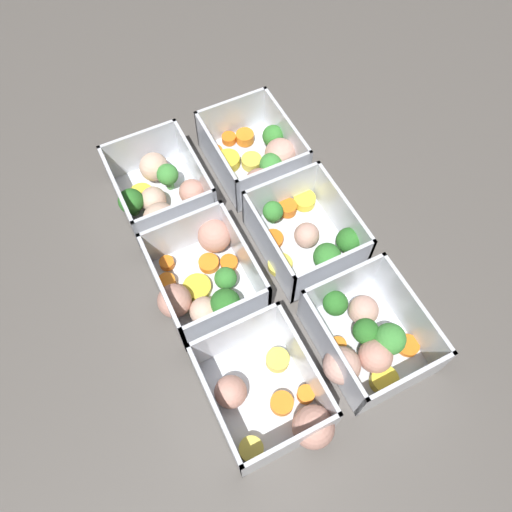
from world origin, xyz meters
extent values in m
plane|color=#56514C|center=(0.00, 0.00, 0.00)|extent=(4.00, 4.00, 0.00)
cube|color=silver|center=(-0.17, -0.08, 0.00)|extent=(0.15, 0.12, 0.00)
cube|color=silver|center=(-0.17, -0.13, 0.04)|extent=(0.15, 0.01, 0.07)
cube|color=silver|center=(-0.17, -0.02, 0.04)|extent=(0.15, 0.00, 0.07)
cube|color=silver|center=(-0.24, -0.08, 0.04)|extent=(0.01, 0.12, 0.07)
cube|color=silver|center=(-0.09, -0.08, 0.04)|extent=(0.01, 0.12, 0.07)
sphere|color=beige|center=(-0.15, -0.09, 0.02)|extent=(0.05, 0.05, 0.04)
sphere|color=beige|center=(-0.11, -0.10, 0.03)|extent=(0.06, 0.06, 0.05)
cylinder|color=yellow|center=(-0.18, -0.10, 0.01)|extent=(0.03, 0.03, 0.01)
cylinder|color=#407A37|center=(-0.16, -0.12, 0.01)|extent=(0.01, 0.01, 0.01)
sphere|color=#2D7228|center=(-0.16, -0.12, 0.03)|extent=(0.04, 0.04, 0.04)
sphere|color=tan|center=(-0.14, -0.04, 0.02)|extent=(0.05, 0.05, 0.04)
cylinder|color=orange|center=(-0.10, -0.03, 0.01)|extent=(0.04, 0.04, 0.01)
cylinder|color=#519448|center=(-0.18, -0.06, 0.01)|extent=(0.01, 0.01, 0.02)
sphere|color=#42933D|center=(-0.18, -0.06, 0.03)|extent=(0.03, 0.03, 0.03)
sphere|color=beige|center=(-0.21, -0.07, 0.03)|extent=(0.06, 0.06, 0.04)
cylinder|color=yellow|center=(-0.11, -0.05, 0.01)|extent=(0.04, 0.04, 0.01)
cube|color=silver|center=(0.00, -0.08, 0.00)|extent=(0.15, 0.12, 0.00)
cube|color=silver|center=(0.00, -0.13, 0.04)|extent=(0.15, 0.01, 0.07)
cube|color=silver|center=(0.00, -0.02, 0.04)|extent=(0.15, 0.00, 0.07)
cube|color=silver|center=(-0.07, -0.08, 0.04)|extent=(0.01, 0.12, 0.07)
cube|color=silver|center=(0.07, -0.08, 0.04)|extent=(0.01, 0.12, 0.07)
sphere|color=tan|center=(-0.05, -0.04, 0.03)|extent=(0.06, 0.06, 0.05)
cylinder|color=#407A37|center=(0.05, -0.07, 0.01)|extent=(0.01, 0.01, 0.02)
sphere|color=#2D7228|center=(0.05, -0.07, 0.04)|extent=(0.04, 0.04, 0.04)
sphere|color=beige|center=(0.04, -0.10, 0.02)|extent=(0.05, 0.05, 0.04)
cylinder|color=#49883F|center=(0.01, -0.05, 0.01)|extent=(0.01, 0.01, 0.01)
sphere|color=#388433|center=(0.01, -0.05, 0.03)|extent=(0.03, 0.03, 0.03)
cylinder|color=orange|center=(-0.02, -0.03, 0.01)|extent=(0.03, 0.03, 0.01)
sphere|color=tan|center=(0.01, -0.12, 0.03)|extent=(0.06, 0.06, 0.04)
cylinder|color=orange|center=(-0.05, -0.11, 0.01)|extent=(0.02, 0.02, 0.01)
cylinder|color=orange|center=(-0.03, -0.06, 0.01)|extent=(0.04, 0.04, 0.01)
cylinder|color=yellow|center=(0.00, -0.09, 0.01)|extent=(0.05, 0.05, 0.01)
cylinder|color=orange|center=(-0.02, -0.12, 0.01)|extent=(0.03, 0.03, 0.01)
cube|color=silver|center=(0.17, -0.08, 0.00)|extent=(0.15, 0.12, 0.00)
cube|color=silver|center=(0.17, -0.13, 0.04)|extent=(0.15, 0.01, 0.07)
cube|color=silver|center=(0.17, -0.02, 0.04)|extent=(0.15, 0.00, 0.07)
cube|color=silver|center=(0.09, -0.08, 0.04)|extent=(0.01, 0.12, 0.07)
cube|color=silver|center=(0.24, -0.08, 0.04)|extent=(0.01, 0.12, 0.07)
cylinder|color=orange|center=(0.19, -0.06, 0.01)|extent=(0.04, 0.04, 0.01)
sphere|color=tan|center=(0.23, -0.04, 0.03)|extent=(0.07, 0.07, 0.05)
sphere|color=tan|center=(0.15, -0.11, 0.02)|extent=(0.05, 0.05, 0.04)
cylinder|color=#DBC647|center=(0.22, -0.11, 0.01)|extent=(0.04, 0.04, 0.02)
cylinder|color=orange|center=(0.19, -0.03, 0.01)|extent=(0.03, 0.03, 0.01)
cylinder|color=#DBC647|center=(0.14, -0.04, 0.01)|extent=(0.04, 0.04, 0.01)
cube|color=silver|center=(-0.17, 0.08, 0.00)|extent=(0.15, 0.12, 0.00)
cube|color=silver|center=(-0.17, 0.02, 0.04)|extent=(0.15, 0.00, 0.07)
cube|color=silver|center=(-0.17, 0.13, 0.04)|extent=(0.15, 0.01, 0.07)
cube|color=silver|center=(-0.24, 0.08, 0.04)|extent=(0.01, 0.12, 0.07)
cube|color=silver|center=(-0.09, 0.08, 0.04)|extent=(0.01, 0.12, 0.07)
cylinder|color=#DBC647|center=(-0.10, 0.12, 0.01)|extent=(0.04, 0.04, 0.01)
cylinder|color=orange|center=(-0.20, 0.03, 0.01)|extent=(0.02, 0.02, 0.01)
sphere|color=tan|center=(-0.11, 0.06, 0.03)|extent=(0.06, 0.06, 0.05)
cylinder|color=#DBC647|center=(-0.16, 0.07, 0.01)|extent=(0.04, 0.04, 0.01)
cylinder|color=yellow|center=(-0.18, 0.04, 0.01)|extent=(0.04, 0.04, 0.02)
sphere|color=#D19E8C|center=(-0.14, 0.11, 0.03)|extent=(0.06, 0.06, 0.05)
cylinder|color=orange|center=(-0.22, 0.06, 0.01)|extent=(0.03, 0.03, 0.01)
cylinder|color=#49883F|center=(-0.18, 0.12, 0.01)|extent=(0.01, 0.01, 0.01)
sphere|color=#388433|center=(-0.18, 0.12, 0.03)|extent=(0.03, 0.03, 0.03)
cylinder|color=orange|center=(-0.21, 0.09, 0.01)|extent=(0.04, 0.04, 0.02)
cylinder|color=#519448|center=(-0.13, 0.09, 0.01)|extent=(0.01, 0.01, 0.01)
sphere|color=#42933D|center=(-0.13, 0.09, 0.03)|extent=(0.04, 0.04, 0.04)
cube|color=silver|center=(0.00, 0.08, 0.00)|extent=(0.15, 0.12, 0.00)
cube|color=silver|center=(0.00, 0.02, 0.04)|extent=(0.15, 0.00, 0.07)
cube|color=silver|center=(0.00, 0.13, 0.04)|extent=(0.15, 0.01, 0.07)
cube|color=silver|center=(-0.07, 0.08, 0.04)|extent=(0.01, 0.12, 0.07)
cube|color=silver|center=(0.07, 0.08, 0.04)|extent=(0.01, 0.12, 0.07)
cylinder|color=orange|center=(-0.06, 0.08, 0.01)|extent=(0.04, 0.04, 0.02)
cylinder|color=yellow|center=(-0.06, 0.11, 0.01)|extent=(0.04, 0.04, 0.01)
cylinder|color=#49883F|center=(0.05, 0.08, 0.01)|extent=(0.01, 0.01, 0.01)
sphere|color=#388433|center=(0.05, 0.08, 0.03)|extent=(0.04, 0.04, 0.04)
sphere|color=#D19E8C|center=(0.00, 0.08, 0.02)|extent=(0.05, 0.05, 0.04)
cylinder|color=orange|center=(-0.02, 0.04, 0.01)|extent=(0.04, 0.04, 0.01)
cylinder|color=#DBC647|center=(0.06, 0.12, 0.01)|extent=(0.05, 0.05, 0.01)
cylinder|color=#49883F|center=(-0.05, 0.05, 0.01)|extent=(0.01, 0.01, 0.01)
sphere|color=#388433|center=(-0.05, 0.05, 0.03)|extent=(0.03, 0.03, 0.03)
cylinder|color=#DBC647|center=(0.02, 0.03, 0.01)|extent=(0.05, 0.05, 0.01)
cylinder|color=#407A37|center=(0.04, 0.12, 0.01)|extent=(0.01, 0.01, 0.01)
sphere|color=#2D7228|center=(0.04, 0.12, 0.03)|extent=(0.04, 0.04, 0.04)
cube|color=silver|center=(0.17, 0.08, 0.00)|extent=(0.15, 0.12, 0.00)
cube|color=silver|center=(0.17, 0.02, 0.04)|extent=(0.15, 0.00, 0.07)
cube|color=silver|center=(0.17, 0.13, 0.04)|extent=(0.15, 0.01, 0.07)
cube|color=silver|center=(0.09, 0.08, 0.04)|extent=(0.01, 0.12, 0.07)
cube|color=silver|center=(0.24, 0.08, 0.04)|extent=(0.01, 0.12, 0.07)
cylinder|color=#407A37|center=(0.16, 0.07, 0.01)|extent=(0.01, 0.01, 0.01)
sphere|color=#2D7228|center=(0.16, 0.07, 0.03)|extent=(0.03, 0.03, 0.03)
cylinder|color=orange|center=(0.15, 0.04, 0.01)|extent=(0.03, 0.03, 0.01)
cylinder|color=#519448|center=(0.18, 0.09, 0.01)|extent=(0.01, 0.01, 0.02)
sphere|color=#42933D|center=(0.18, 0.09, 0.04)|extent=(0.04, 0.04, 0.04)
sphere|color=tan|center=(0.19, 0.07, 0.03)|extent=(0.06, 0.06, 0.04)
sphere|color=#D19E8C|center=(0.18, 0.02, 0.03)|extent=(0.06, 0.06, 0.05)
cylinder|color=#407A37|center=(0.11, 0.06, 0.01)|extent=(0.01, 0.01, 0.01)
sphere|color=#2D7228|center=(0.11, 0.06, 0.03)|extent=(0.03, 0.03, 0.03)
sphere|color=#D19E8C|center=(0.13, 0.09, 0.02)|extent=(0.04, 0.04, 0.04)
cylinder|color=orange|center=(0.19, 0.12, 0.01)|extent=(0.03, 0.03, 0.01)
cylinder|color=yellow|center=(0.22, 0.07, 0.01)|extent=(0.04, 0.04, 0.02)
camera|label=1|loc=(0.30, -0.15, 0.62)|focal=35.00mm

